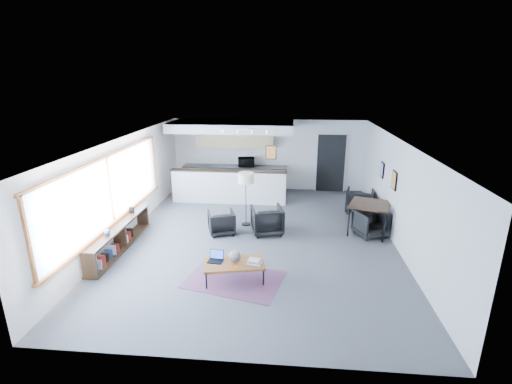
# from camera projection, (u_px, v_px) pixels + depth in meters

# --- Properties ---
(room) EXTENTS (7.02, 9.02, 2.62)m
(room) POSITION_uv_depth(u_px,v_px,m) (258.00, 191.00, 9.44)
(room) COLOR #4A4A4D
(room) RESTS_ON ground
(window) EXTENTS (0.10, 5.95, 1.66)m
(window) POSITION_uv_depth(u_px,v_px,m) (110.00, 192.00, 8.84)
(window) COLOR #8CBFFF
(window) RESTS_ON room
(console) EXTENTS (0.35, 3.00, 0.80)m
(console) POSITION_uv_depth(u_px,v_px,m) (119.00, 238.00, 9.02)
(console) COLOR black
(console) RESTS_ON floor
(kitchenette) EXTENTS (4.20, 1.96, 2.60)m
(kitchenette) POSITION_uv_depth(u_px,v_px,m) (233.00, 157.00, 13.04)
(kitchenette) COLOR white
(kitchenette) RESTS_ON floor
(doorway) EXTENTS (1.10, 0.12, 2.15)m
(doorway) POSITION_uv_depth(u_px,v_px,m) (331.00, 163.00, 13.51)
(doorway) COLOR black
(doorway) RESTS_ON room
(track_light) EXTENTS (1.60, 0.07, 0.15)m
(track_light) POSITION_uv_depth(u_px,v_px,m) (244.00, 130.00, 11.21)
(track_light) COLOR silver
(track_light) RESTS_ON room
(wall_art_lower) EXTENTS (0.03, 0.38, 0.48)m
(wall_art_lower) POSITION_uv_depth(u_px,v_px,m) (394.00, 180.00, 9.45)
(wall_art_lower) COLOR black
(wall_art_lower) RESTS_ON room
(wall_art_upper) EXTENTS (0.03, 0.34, 0.44)m
(wall_art_upper) POSITION_uv_depth(u_px,v_px,m) (382.00, 170.00, 10.70)
(wall_art_upper) COLOR black
(wall_art_upper) RESTS_ON room
(kilim_rug) EXTENTS (2.21, 1.75, 0.01)m
(kilim_rug) POSITION_uv_depth(u_px,v_px,m) (234.00, 280.00, 7.78)
(kilim_rug) COLOR #522D44
(kilim_rug) RESTS_ON floor
(coffee_table) EXTENTS (1.36, 0.91, 0.41)m
(coffee_table) POSITION_uv_depth(u_px,v_px,m) (234.00, 264.00, 7.67)
(coffee_table) COLOR brown
(coffee_table) RESTS_ON floor
(laptop) EXTENTS (0.33, 0.29, 0.22)m
(laptop) POSITION_uv_depth(u_px,v_px,m) (216.00, 258.00, 7.73)
(laptop) COLOR black
(laptop) RESTS_ON coffee_table
(ceramic_pot) EXTENTS (0.26, 0.26, 0.26)m
(ceramic_pot) POSITION_uv_depth(u_px,v_px,m) (235.00, 256.00, 7.64)
(ceramic_pot) COLOR gray
(ceramic_pot) RESTS_ON coffee_table
(book_stack) EXTENTS (0.33, 0.29, 0.09)m
(book_stack) POSITION_uv_depth(u_px,v_px,m) (255.00, 261.00, 7.62)
(book_stack) COLOR silver
(book_stack) RESTS_ON coffee_table
(coaster) EXTENTS (0.10, 0.10, 0.01)m
(coaster) POSITION_uv_depth(u_px,v_px,m) (236.00, 267.00, 7.49)
(coaster) COLOR #E5590C
(coaster) RESTS_ON coffee_table
(armchair_left) EXTENTS (0.85, 0.82, 0.70)m
(armchair_left) POSITION_uv_depth(u_px,v_px,m) (221.00, 221.00, 9.99)
(armchair_left) COLOR black
(armchair_left) RESTS_ON floor
(armchair_right) EXTENTS (0.96, 0.92, 0.82)m
(armchair_right) POSITION_uv_depth(u_px,v_px,m) (267.00, 219.00, 9.99)
(armchair_right) COLOR black
(armchair_right) RESTS_ON floor
(floor_lamp) EXTENTS (0.55, 0.55, 1.54)m
(floor_lamp) POSITION_uv_depth(u_px,v_px,m) (246.00, 180.00, 10.27)
(floor_lamp) COLOR black
(floor_lamp) RESTS_ON floor
(dining_table) EXTENTS (1.29, 1.29, 0.85)m
(dining_table) POSITION_uv_depth(u_px,v_px,m) (370.00, 206.00, 9.88)
(dining_table) COLOR black
(dining_table) RESTS_ON floor
(dining_chair_near) EXTENTS (0.82, 0.80, 0.66)m
(dining_chair_near) POSITION_uv_depth(u_px,v_px,m) (371.00, 224.00, 9.85)
(dining_chair_near) COLOR black
(dining_chair_near) RESTS_ON floor
(dining_chair_far) EXTENTS (0.79, 0.76, 0.68)m
(dining_chair_far) POSITION_uv_depth(u_px,v_px,m) (359.00, 202.00, 11.56)
(dining_chair_far) COLOR black
(dining_chair_far) RESTS_ON floor
(microwave) EXTENTS (0.63, 0.41, 0.40)m
(microwave) POSITION_uv_depth(u_px,v_px,m) (246.00, 161.00, 13.50)
(microwave) COLOR black
(microwave) RESTS_ON kitchenette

